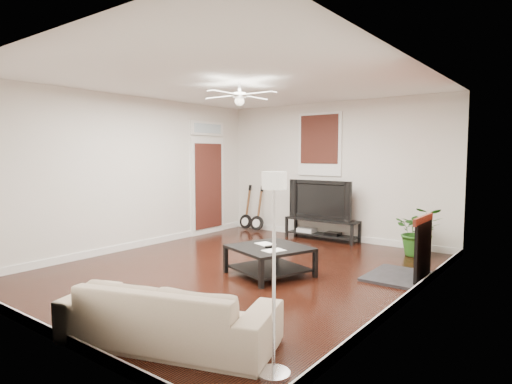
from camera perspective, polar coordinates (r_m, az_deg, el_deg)
room at (r=6.39m, az=-2.17°, el=1.98°), size 5.01×6.01×2.81m
brick_accent at (r=6.14m, az=22.45°, el=1.49°), size 0.02×2.20×2.80m
fireplace at (r=6.34m, az=19.63°, el=-6.90°), size 0.80×1.10×0.92m
window_back at (r=9.02m, az=8.43°, el=6.31°), size 1.00×0.06×1.30m
door_left at (r=9.45m, az=-6.40°, el=2.02°), size 0.08×1.00×2.50m
tv_stand at (r=8.89m, az=8.75°, el=-4.90°), size 1.54×0.41×0.43m
tv at (r=8.83m, az=8.87°, el=-0.97°), size 1.38×0.18×0.79m
coffee_table at (r=6.27m, az=1.81°, el=-9.12°), size 1.25×1.25×0.41m
sofa at (r=4.17m, az=-11.52°, el=-15.42°), size 2.12×1.37×0.58m
floor_lamp at (r=3.37m, az=2.40°, el=-10.98°), size 0.34×0.34×1.62m
potted_plant at (r=7.87m, az=20.83°, el=-4.89°), size 0.96×0.90×0.86m
guitar_left at (r=9.90m, az=-1.38°, el=-2.04°), size 0.32×0.23×1.04m
guitar_right at (r=9.67m, az=0.13°, el=-2.21°), size 0.34×0.26×1.04m
ceiling_fan at (r=6.44m, az=-2.21°, el=12.71°), size 1.24×1.24×0.32m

